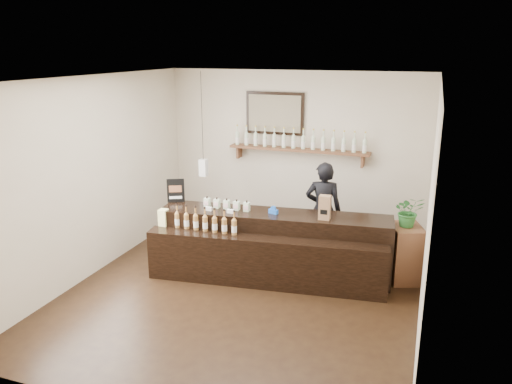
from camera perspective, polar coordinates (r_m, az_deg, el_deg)
The scene contains 10 objects.
ground at distance 6.83m, azimuth -1.51°, elevation -11.30°, with size 5.00×5.00×0.00m, color black.
room_shell at distance 6.23m, azimuth -1.62°, elevation 2.72°, with size 5.00×5.00×5.00m.
back_wall_decor at distance 8.48m, azimuth 3.31°, elevation 6.63°, with size 2.66×0.96×1.69m.
counter at distance 7.09m, azimuth 1.70°, elevation -6.42°, with size 3.33×1.26×1.07m.
promo_sign at distance 7.54m, azimuth -9.16°, elevation 0.15°, with size 0.24×0.13×0.36m.
paper_bag at distance 6.77m, azimuth 7.86°, elevation -1.77°, with size 0.15×0.12×0.33m.
tape_dispenser at distance 6.98m, azimuth 1.99°, elevation -2.15°, with size 0.14×0.09×0.11m.
side_cabinet at distance 7.31m, azimuth 16.66°, elevation -6.69°, with size 0.55×0.64×0.79m.
potted_plant at distance 7.11m, azimuth 17.05°, elevation -2.12°, with size 0.39×0.34×0.44m, color #2B6C2C.
shopkeeper at distance 7.70m, azimuth 7.70°, elevation -1.35°, with size 0.62×0.41×1.71m, color black.
Camera 1 is at (2.19, -5.65, 3.15)m, focal length 35.00 mm.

